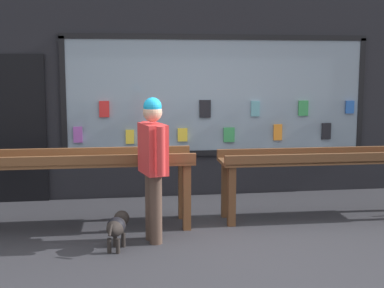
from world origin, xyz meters
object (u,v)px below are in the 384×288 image
(person_browsing, at_px, (153,159))
(small_dog, at_px, (117,226))
(display_table_right, at_px, (332,163))
(display_table_left, at_px, (71,166))

(person_browsing, bearing_deg, small_dog, 101.94)
(display_table_right, height_order, small_dog, display_table_right)
(display_table_left, bearing_deg, person_browsing, -34.42)
(display_table_left, height_order, small_dog, display_table_left)
(display_table_left, distance_m, small_dog, 1.10)
(person_browsing, xyz_separation_m, small_dog, (-0.40, -0.19, -0.67))
(display_table_right, height_order, person_browsing, person_browsing)
(display_table_right, xyz_separation_m, small_dog, (-2.73, -0.82, -0.45))
(display_table_left, bearing_deg, small_dog, -57.49)
(display_table_left, height_order, person_browsing, person_browsing)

